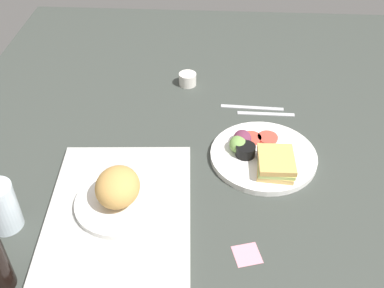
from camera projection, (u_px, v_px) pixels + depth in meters
The scene contains 9 objects.
ground_plane at pixel (203, 165), 122.99cm from camera, with size 190.00×150.00×3.00cm, color #383D38.
serving_tray at pixel (119, 212), 107.10cm from camera, with size 45.00×33.00×1.60cm, color #B2B2AD.
bread_plate_near at pixel (119, 193), 105.79cm from camera, with size 20.91×20.91×9.45cm.
plate_with_salad at pixel (262, 155), 121.22cm from camera, with size 28.17×28.17×5.40cm.
drinking_glass at pixel (1, 207), 101.42cm from camera, with size 7.32×7.32×12.05cm, color silver.
espresso_cup at pixel (188, 79), 149.39cm from camera, with size 5.60×5.60×4.00cm, color silver.
fork at pixel (266, 114), 137.87cm from camera, with size 17.00×1.40×0.50cm, color #B7B7BC.
knife at pixel (252, 107), 140.35cm from camera, with size 19.00×1.40×0.50cm, color #B7B7BC.
sticky_note at pixel (247, 255), 98.89cm from camera, with size 5.60×5.60×0.12cm, color pink.
Camera 1 is at (-90.75, -2.48, 81.72)cm, focal length 43.17 mm.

